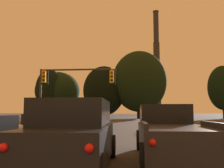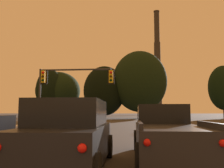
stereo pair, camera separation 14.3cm
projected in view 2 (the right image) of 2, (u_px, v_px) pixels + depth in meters
name	position (u px, v px, depth m)	size (l,w,h in m)	color
suv_center_lane_second	(69.00, 135.00, 7.11)	(2.26, 4.96, 1.86)	black
sedan_left_lane_front	(41.00, 128.00, 14.46)	(2.02, 4.72, 1.43)	silver
pickup_truck_right_lane_second	(167.00, 134.00, 8.77)	(2.27, 5.53, 1.82)	#232328
traffic_light_overhead_left	(66.00, 82.00, 22.15)	(6.59, 0.50, 5.21)	#2D2D30
smokestack	(158.00, 73.00, 158.95)	(7.23, 7.23, 64.28)	#2B2722
treeline_far_left	(104.00, 91.00, 63.16)	(10.05, 9.05, 12.63)	black
treeline_right_mid	(224.00, 88.00, 63.44)	(7.41, 6.67, 12.85)	black
treeline_far_right	(58.00, 91.00, 74.56)	(12.71, 11.44, 12.98)	black
treeline_center_left	(140.00, 81.00, 62.54)	(12.95, 11.65, 16.16)	black
treeline_center_right	(50.00, 90.00, 71.75)	(7.53, 6.78, 13.32)	black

